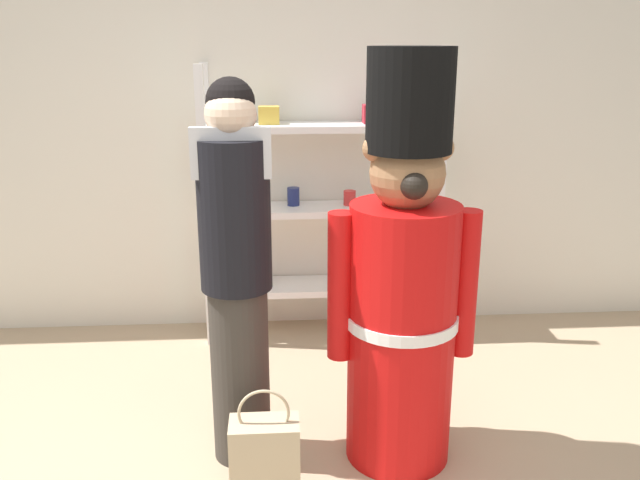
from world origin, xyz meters
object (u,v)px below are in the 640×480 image
at_px(merchandise_shelf, 323,206).
at_px(shopping_bag, 265,459).
at_px(person_shopper, 236,269).
at_px(teddy_bear_guard, 403,289).

xyz_separation_m(merchandise_shelf, shopping_bag, (-0.35, -1.61, -0.64)).
bearing_deg(person_shopper, shopping_bag, -71.83).
xyz_separation_m(teddy_bear_guard, person_shopper, (-0.69, 0.05, 0.09)).
distance_m(merchandise_shelf, teddy_bear_guard, 1.36).
height_order(teddy_bear_guard, shopping_bag, teddy_bear_guard).
relative_size(merchandise_shelf, shopping_bag, 3.36).
bearing_deg(shopping_bag, merchandise_shelf, 77.88).
relative_size(merchandise_shelf, teddy_bear_guard, 0.94).
bearing_deg(merchandise_shelf, person_shopper, -109.24).
height_order(person_shopper, shopping_bag, person_shopper).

